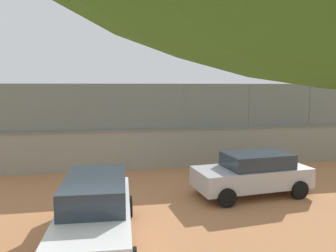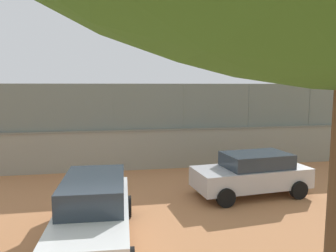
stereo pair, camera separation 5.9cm
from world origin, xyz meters
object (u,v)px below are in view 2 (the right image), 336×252
(player_crossing_court, at_px, (188,134))
(parked_car_silver, at_px, (252,173))
(spare_ball_by_wall, at_px, (251,157))
(player_foreground_swinging, at_px, (124,121))
(parked_car_white, at_px, (94,210))
(sports_ball, at_px, (116,126))

(player_crossing_court, relative_size, parked_car_silver, 0.37)
(player_crossing_court, xyz_separation_m, parked_car_silver, (-0.26, 8.59, -0.12))
(spare_ball_by_wall, bearing_deg, player_foreground_swinging, -58.93)
(player_foreground_swinging, bearing_deg, spare_ball_by_wall, 121.07)
(player_foreground_swinging, height_order, player_crossing_court, player_foreground_swinging)
(player_crossing_court, bearing_deg, parked_car_silver, 91.74)
(player_foreground_swinging, height_order, spare_ball_by_wall, player_foreground_swinging)
(player_foreground_swinging, xyz_separation_m, parked_car_white, (1.53, 18.73, -0.11))
(sports_ball, xyz_separation_m, spare_ball_by_wall, (-7.01, 8.72, -0.78))
(player_foreground_swinging, bearing_deg, parked_car_white, 85.34)
(spare_ball_by_wall, xyz_separation_m, parked_car_white, (7.86, 8.23, 0.78))
(sports_ball, distance_m, parked_car_silver, 15.02)
(spare_ball_by_wall, bearing_deg, sports_ball, -51.19)
(player_crossing_court, height_order, sports_ball, player_crossing_court)
(player_foreground_swinging, distance_m, spare_ball_by_wall, 12.30)
(player_foreground_swinging, bearing_deg, sports_ball, 69.05)
(sports_ball, relative_size, parked_car_white, 0.04)
(player_foreground_swinging, xyz_separation_m, parked_car_silver, (-3.78, 16.12, -0.15))
(player_crossing_court, bearing_deg, spare_ball_by_wall, 133.37)
(player_foreground_swinging, xyz_separation_m, sports_ball, (0.68, 1.78, -0.12))
(parked_car_white, bearing_deg, player_foreground_swinging, -94.66)
(parked_car_silver, bearing_deg, player_crossing_court, -88.26)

